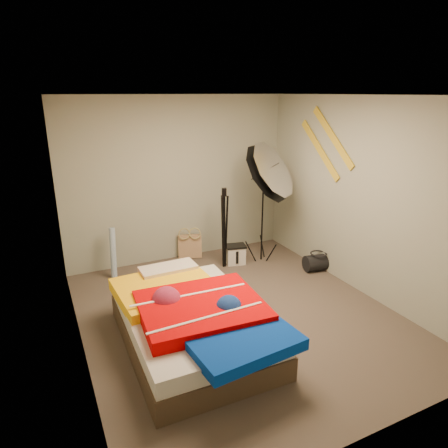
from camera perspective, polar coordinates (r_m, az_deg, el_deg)
floor at (r=4.89m, az=2.05°, el=-12.84°), size 4.00×4.00×0.00m
ceiling at (r=4.18m, az=2.45°, el=17.94°), size 4.00×4.00×0.00m
wall_back at (r=6.15m, az=-6.55°, el=6.23°), size 3.50×0.00×3.50m
wall_front at (r=2.89m, az=21.34°, el=-9.27°), size 3.50×0.00×3.50m
wall_left at (r=3.91m, az=-21.09°, el=-2.02°), size 0.00×4.00×4.00m
wall_right at (r=5.39m, az=18.95°, el=3.62°), size 0.00×4.00×4.00m
tote_bag at (r=6.41m, az=-4.90°, el=-3.17°), size 0.40×0.27×0.38m
wrapping_roll at (r=5.85m, az=-15.55°, el=-4.07°), size 0.15×0.22×0.73m
camera_case at (r=6.17m, az=1.67°, el=-4.45°), size 0.32×0.26×0.28m
duffel_bag at (r=6.11m, az=13.25°, el=-5.38°), size 0.43×0.30×0.24m
wall_stripe_upper at (r=5.69m, az=15.29°, el=11.88°), size 0.02×0.91×0.78m
wall_stripe_lower at (r=5.91m, az=13.53°, el=10.27°), size 0.02×0.91×0.78m
bed at (r=4.26m, az=-4.47°, el=-13.57°), size 1.36×2.09×0.56m
photo_umbrella at (r=5.79m, az=6.04°, el=7.10°), size 0.96×1.10×1.96m
camera_tripod at (r=5.87m, az=0.02°, el=0.18°), size 0.09×0.09×1.22m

